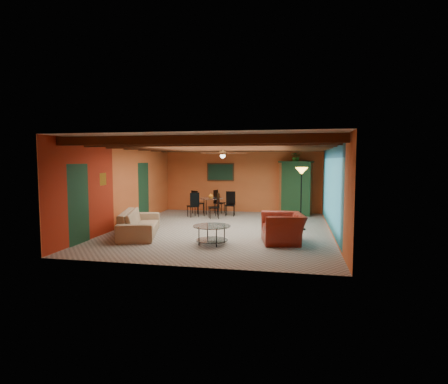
% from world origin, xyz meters
% --- Properties ---
extents(room, '(6.52, 8.01, 2.71)m').
position_xyz_m(room, '(0.00, 0.11, 2.36)').
color(room, gray).
rests_on(room, ground).
extents(sofa, '(1.59, 2.56, 0.70)m').
position_xyz_m(sofa, '(-2.17, -1.27, 0.35)').
color(sofa, '#9B8064').
rests_on(sofa, ground).
extents(armchair, '(1.23, 1.35, 0.76)m').
position_xyz_m(armchair, '(1.89, -1.46, 0.38)').
color(armchair, maroon).
rests_on(armchair, ground).
extents(coffee_table, '(1.15, 1.15, 0.49)m').
position_xyz_m(coffee_table, '(0.12, -1.99, 0.25)').
color(coffee_table, white).
rests_on(coffee_table, ground).
extents(dining_table, '(1.93, 1.93, 0.95)m').
position_xyz_m(dining_table, '(-1.02, 2.70, 0.47)').
color(dining_table, silver).
rests_on(dining_table, ground).
extents(armoire, '(1.30, 1.00, 2.05)m').
position_xyz_m(armoire, '(2.20, 3.70, 1.02)').
color(armoire, brown).
rests_on(armoire, ground).
extents(floor_lamp, '(0.49, 0.49, 1.94)m').
position_xyz_m(floor_lamp, '(2.37, 0.45, 0.97)').
color(floor_lamp, black).
rests_on(floor_lamp, ground).
extents(ceiling_fan, '(1.50, 1.50, 0.44)m').
position_xyz_m(ceiling_fan, '(0.00, 0.00, 2.36)').
color(ceiling_fan, '#472614').
rests_on(ceiling_fan, ceiling).
extents(painting, '(1.05, 0.03, 0.65)m').
position_xyz_m(painting, '(-0.90, 3.96, 1.65)').
color(painting, black).
rests_on(painting, wall_back).
extents(potted_plant, '(0.49, 0.44, 0.49)m').
position_xyz_m(potted_plant, '(2.20, 3.70, 2.30)').
color(potted_plant, '#26661E').
rests_on(potted_plant, armoire).
extents(vase, '(0.20, 0.20, 0.19)m').
position_xyz_m(vase, '(-1.02, 2.70, 1.04)').
color(vase, orange).
rests_on(vase, dining_table).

